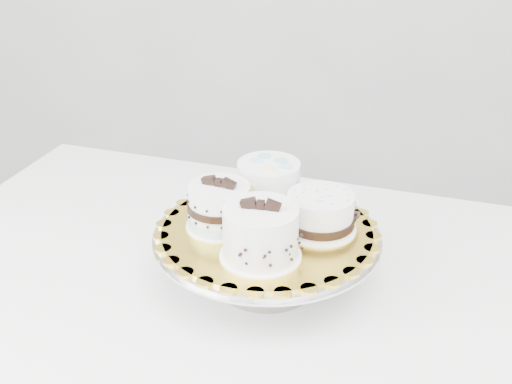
# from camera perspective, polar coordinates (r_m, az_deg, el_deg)

# --- Properties ---
(table) EXTENTS (1.37, 1.05, 0.75)m
(table) POSITION_cam_1_polar(r_m,az_deg,el_deg) (1.14, -1.41, -10.70)
(table) COLOR white
(table) RESTS_ON floor
(cake_stand) EXTENTS (0.37, 0.37, 0.10)m
(cake_stand) POSITION_cam_1_polar(r_m,az_deg,el_deg) (1.05, 0.97, -5.00)
(cake_stand) COLOR gray
(cake_stand) RESTS_ON table
(cake_board) EXTENTS (0.41, 0.41, 0.00)m
(cake_board) POSITION_cam_1_polar(r_m,az_deg,el_deg) (1.03, 0.98, -3.41)
(cake_board) COLOR gold
(cake_board) RESTS_ON cake_stand
(cake_swirl) EXTENTS (0.12, 0.12, 0.10)m
(cake_swirl) POSITION_cam_1_polar(r_m,az_deg,el_deg) (0.94, 0.41, -3.75)
(cake_swirl) COLOR white
(cake_swirl) RESTS_ON cake_board
(cake_banded) EXTENTS (0.12, 0.12, 0.09)m
(cake_banded) POSITION_cam_1_polar(r_m,az_deg,el_deg) (1.03, -3.25, -1.40)
(cake_banded) COLOR white
(cake_banded) RESTS_ON cake_board
(cake_dots) EXTENTS (0.13, 0.13, 0.08)m
(cake_dots) POSITION_cam_1_polar(r_m,az_deg,el_deg) (1.09, 1.12, 0.76)
(cake_dots) COLOR white
(cake_dots) RESTS_ON cake_board
(cake_ribbon) EXTENTS (0.14, 0.14, 0.06)m
(cake_ribbon) POSITION_cam_1_polar(r_m,az_deg,el_deg) (1.02, 5.78, -1.90)
(cake_ribbon) COLOR white
(cake_ribbon) RESTS_ON cake_board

